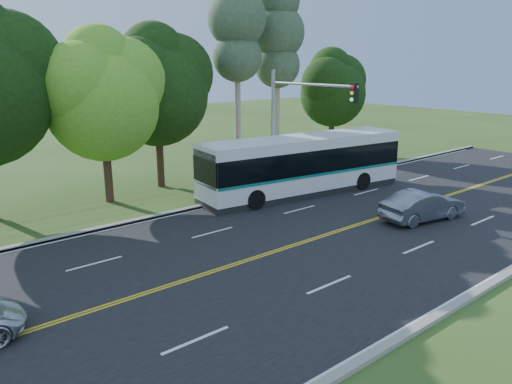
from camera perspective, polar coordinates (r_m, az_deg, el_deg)
ground at (r=20.32m, az=1.93°, el=-6.92°), size 120.00×120.00×0.00m
road at (r=20.32m, az=1.93°, el=-6.89°), size 60.00×14.00×0.02m
curb_north at (r=25.75m, az=-8.75°, el=-2.14°), size 60.00×0.30×0.15m
curb_south at (r=16.21m, az=19.55°, el=-13.52°), size 60.00×0.30×0.15m
grass_verge at (r=27.30m, az=-10.78°, el=-1.30°), size 60.00×4.00×0.10m
lane_markings at (r=20.26m, az=1.73°, el=-6.93°), size 57.60×13.82×0.00m
tree_row at (r=27.20m, az=-24.57°, el=11.87°), size 44.70×9.10×13.84m
bougainvillea_hedge at (r=30.50m, az=1.77°, el=1.97°), size 9.50×2.25×1.50m
traffic_signal at (r=27.40m, az=4.62°, el=8.84°), size 0.42×6.10×7.00m
transit_bus at (r=28.75m, az=5.37°, el=3.02°), size 12.85×4.32×3.30m
sedan at (r=25.31m, az=18.50°, el=-1.49°), size 4.58×2.28×1.44m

